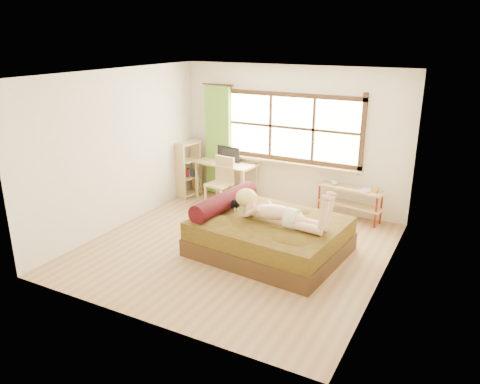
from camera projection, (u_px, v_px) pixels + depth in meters
The scene contains 18 objects.
floor at pixel (235, 248), 7.43m from camera, with size 4.50×4.50×0.00m, color #9E754C.
ceiling at pixel (235, 74), 6.55m from camera, with size 4.50×4.50×0.00m, color white.
wall_back at pixel (292, 138), 8.87m from camera, with size 4.50×4.50×0.00m, color silver.
wall_front at pixel (137, 216), 5.11m from camera, with size 4.50×4.50×0.00m, color silver.
wall_left at pixel (120, 150), 7.99m from camera, with size 4.50×4.50×0.00m, color silver.
wall_right at pixel (389, 189), 5.99m from camera, with size 4.50×4.50×0.00m, color silver.
window at pixel (291, 130), 8.79m from camera, with size 2.80×0.16×1.46m.
curtain at pixel (218, 141), 9.52m from camera, with size 0.55×0.10×2.20m, color #669B2A.
bed at pixel (267, 234), 7.22m from camera, with size 2.33×1.94×0.82m.
woman at pixel (278, 203), 6.90m from camera, with size 1.52×0.43×0.65m, color beige, non-canonical shape.
kitten at pixel (232, 202), 7.47m from camera, with size 0.33×0.13×0.26m, color black, non-canonical shape.
desk at pixel (226, 167), 9.40m from camera, with size 1.31×0.72×0.78m.
monitor at pixel (227, 154), 9.36m from camera, with size 0.53×0.07×0.31m, color black.
chair at pixel (222, 179), 9.10m from camera, with size 0.49×0.49×0.98m.
pipe_shelf at pixel (350, 196), 8.46m from camera, with size 1.24×0.50×0.69m.
cup at pixel (335, 183), 8.53m from camera, with size 0.12×0.12×0.09m, color gray.
book at pixel (362, 189), 8.32m from camera, with size 0.18×0.24×0.02m, color gray.
bookshelf at pixel (188, 169), 9.65m from camera, with size 0.37×0.54×1.14m.
Camera 1 is at (3.23, -5.92, 3.25)m, focal length 35.00 mm.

